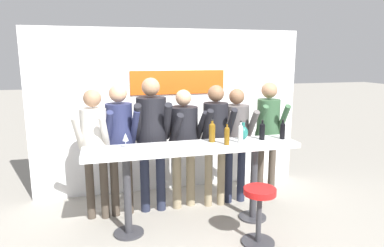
% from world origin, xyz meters
% --- Properties ---
extents(ground_plane, '(40.00, 40.00, 0.00)m').
position_xyz_m(ground_plane, '(0.00, 0.00, 0.00)').
color(ground_plane, gray).
extents(back_wall, '(4.20, 0.12, 2.51)m').
position_xyz_m(back_wall, '(0.00, 1.36, 1.26)').
color(back_wall, white).
rests_on(back_wall, ground_plane).
extents(tasting_table, '(2.60, 0.51, 1.05)m').
position_xyz_m(tasting_table, '(0.00, 0.00, 0.88)').
color(tasting_table, white).
rests_on(tasting_table, ground_plane).
extents(bar_stool, '(0.38, 0.38, 0.66)m').
position_xyz_m(bar_stool, '(0.60, -0.59, 0.44)').
color(bar_stool, '#333338').
rests_on(bar_stool, ground_plane).
extents(person_far_left, '(0.46, 0.57, 1.70)m').
position_xyz_m(person_far_left, '(-1.16, 0.51, 1.06)').
color(person_far_left, '#473D33').
rests_on(person_far_left, ground_plane).
extents(person_left, '(0.45, 0.57, 1.75)m').
position_xyz_m(person_left, '(-0.84, 0.54, 1.10)').
color(person_left, '#473D33').
rests_on(person_left, ground_plane).
extents(person_center_left, '(0.49, 0.60, 1.83)m').
position_xyz_m(person_center_left, '(-0.42, 0.56, 1.13)').
color(person_center_left, '#23283D').
rests_on(person_center_left, ground_plane).
extents(person_center, '(0.53, 0.62, 1.66)m').
position_xyz_m(person_center, '(0.02, 0.57, 1.02)').
color(person_center, gray).
rests_on(person_center, ground_plane).
extents(person_center_right, '(0.42, 0.54, 1.72)m').
position_xyz_m(person_center_right, '(0.45, 0.50, 1.07)').
color(person_center_right, gray).
rests_on(person_center_right, ground_plane).
extents(person_right, '(0.43, 0.52, 1.66)m').
position_xyz_m(person_right, '(0.77, 0.55, 1.03)').
color(person_right, '#23283D').
rests_on(person_right, ground_plane).
extents(person_far_right, '(0.43, 0.56, 1.74)m').
position_xyz_m(person_far_right, '(1.25, 0.52, 1.09)').
color(person_far_right, '#473D33').
rests_on(person_far_right, ground_plane).
extents(wine_bottle_0, '(0.08, 0.08, 0.29)m').
position_xyz_m(wine_bottle_0, '(0.26, 0.09, 1.18)').
color(wine_bottle_0, brown).
rests_on(wine_bottle_0, tasting_table).
extents(wine_bottle_1, '(0.06, 0.06, 0.27)m').
position_xyz_m(wine_bottle_1, '(0.39, -0.09, 1.17)').
color(wine_bottle_1, brown).
rests_on(wine_bottle_1, tasting_table).
extents(wine_bottle_2, '(0.07, 0.07, 0.26)m').
position_xyz_m(wine_bottle_2, '(1.19, 0.01, 1.17)').
color(wine_bottle_2, black).
rests_on(wine_bottle_2, tasting_table).
extents(wine_bottle_3, '(0.06, 0.06, 0.28)m').
position_xyz_m(wine_bottle_3, '(0.58, -0.05, 1.17)').
color(wine_bottle_3, '#B7BCC1').
rests_on(wine_bottle_3, tasting_table).
extents(wine_bottle_4, '(0.07, 0.07, 0.26)m').
position_xyz_m(wine_bottle_4, '(0.92, 0.04, 1.17)').
color(wine_bottle_4, black).
rests_on(wine_bottle_4, tasting_table).
extents(wine_glass_0, '(0.07, 0.07, 0.18)m').
position_xyz_m(wine_glass_0, '(-0.80, 0.07, 1.17)').
color(wine_glass_0, silver).
rests_on(wine_glass_0, tasting_table).
extents(decorative_vase, '(0.13, 0.13, 0.22)m').
position_xyz_m(decorative_vase, '(0.69, 0.13, 1.14)').
color(decorative_vase, '#1E665B').
rests_on(decorative_vase, tasting_table).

